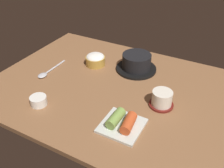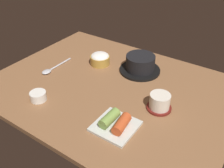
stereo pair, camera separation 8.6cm
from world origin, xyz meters
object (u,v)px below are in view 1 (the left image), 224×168
Objects in this scene: side_bowl_near at (38,100)px; rice_bowl at (95,59)px; tea_cup_with_saucer at (162,99)px; spoon at (46,73)px; kimchi_plate at (122,123)px; stone_pot at (136,63)px.

rice_bowl is at bearing 85.06° from side_bowl_near.
tea_cup_with_saucer is (38.34, -14.79, 0.23)cm from rice_bowl.
tea_cup_with_saucer is at bearing -21.10° from rice_bowl.
side_bowl_near is at bearing -152.54° from tea_cup_with_saucer.
rice_bowl is 23.68cm from spoon.
rice_bowl is 0.67× the size of kimchi_plate.
rice_bowl is 0.51× the size of spoon.
stone_pot is at bearing 14.54° from rice_bowl.
spoon is at bearing -130.53° from rice_bowl.
side_bowl_near is (-41.49, -21.56, -1.30)cm from tea_cup_with_saucer.
stone_pot is at bearing 33.55° from spoon.
stone_pot is 2.00× the size of tea_cup_with_saucer.
rice_bowl is 41.10cm from tea_cup_with_saucer.
side_bowl_near is 0.34× the size of spoon.
kimchi_plate is (30.34, -32.22, -1.18)cm from rice_bowl.
stone_pot reaches higher than tea_cup_with_saucer.
side_bowl_near is (-22.36, -41.33, -1.88)cm from stone_pot.
stone_pot is at bearing 134.04° from tea_cup_with_saucer.
stone_pot is 41.55cm from spoon.
rice_bowl is 36.50cm from side_bowl_near.
kimchi_plate is 33.73cm from side_bowl_near.
rice_bowl is at bearing 133.28° from kimchi_plate.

